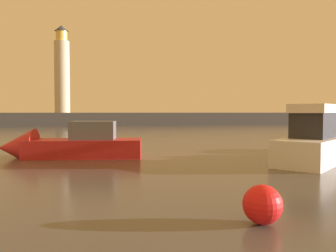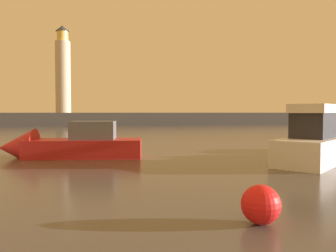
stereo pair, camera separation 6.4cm
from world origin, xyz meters
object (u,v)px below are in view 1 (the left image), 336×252
Objects in this scene: lighthouse at (62,72)px; motorboat_2 at (63,145)px; mooring_buoy at (262,205)px; motorboat_3 at (321,143)px.

lighthouse is 45.82m from motorboat_2.
motorboat_2 is at bearing -86.09° from lighthouse.
mooring_buoy is at bearing -68.26° from motorboat_2.
motorboat_3 is at bearing 46.48° from mooring_buoy.
mooring_buoy is at bearing -133.52° from motorboat_3.
motorboat_3 is (15.68, -49.04, -8.81)m from lighthouse.
mooring_buoy is (-7.70, -8.11, -0.47)m from motorboat_3.
lighthouse reaches higher than mooring_buoy.
motorboat_3 reaches higher than mooring_buoy.
motorboat_2 reaches higher than mooring_buoy.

